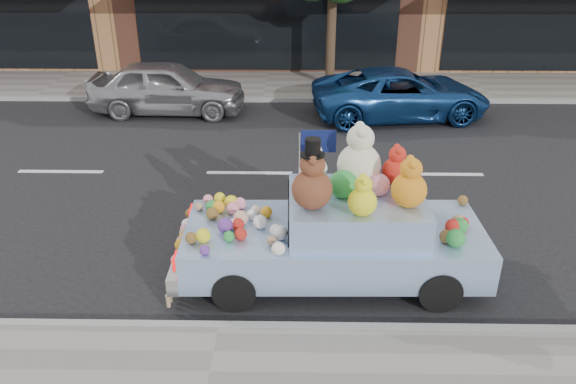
{
  "coord_description": "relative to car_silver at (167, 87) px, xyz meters",
  "views": [
    {
      "loc": [
        1.0,
        -10.74,
        4.9
      ],
      "look_at": [
        0.87,
        -3.39,
        1.25
      ],
      "focal_mm": 35.0,
      "sensor_mm": 36.0,
      "label": 1
    }
  ],
  "objects": [
    {
      "name": "car_silver",
      "position": [
        0.0,
        0.0,
        0.0
      ],
      "size": [
        4.19,
        1.78,
        1.41
      ],
      "primitive_type": "imported",
      "rotation": [
        0.0,
        0.0,
        1.54
      ],
      "color": "#9E9EA2",
      "rests_on": "ground"
    },
    {
      "name": "near_kerb",
      "position": [
        2.51,
        -8.98,
        -0.64
      ],
      "size": [
        60.0,
        0.12,
        0.13
      ],
      "primitive_type": "cube",
      "color": "gray",
      "rests_on": "ground"
    },
    {
      "name": "far_kerb",
      "position": [
        2.51,
        1.02,
        -0.64
      ],
      "size": [
        60.0,
        0.12,
        0.13
      ],
      "primitive_type": "cube",
      "color": "gray",
      "rests_on": "ground"
    },
    {
      "name": "art_car",
      "position": [
        4.09,
        -7.68,
        0.11
      ],
      "size": [
        4.51,
        1.84,
        2.34
      ],
      "rotation": [
        0.0,
        0.0,
        0.02
      ],
      "color": "black",
      "rests_on": "ground"
    },
    {
      "name": "far_sidewalk",
      "position": [
        2.51,
        2.52,
        -0.65
      ],
      "size": [
        60.0,
        3.0,
        0.12
      ],
      "primitive_type": "cube",
      "color": "gray",
      "rests_on": "ground"
    },
    {
      "name": "ground",
      "position": [
        2.51,
        -3.98,
        -0.71
      ],
      "size": [
        120.0,
        120.0,
        0.0
      ],
      "primitive_type": "plane",
      "color": "black",
      "rests_on": "ground"
    },
    {
      "name": "car_blue",
      "position": [
        6.24,
        -0.28,
        -0.06
      ],
      "size": [
        4.86,
        2.71,
        1.29
      ],
      "primitive_type": "imported",
      "rotation": [
        0.0,
        0.0,
        1.7
      ],
      "color": "navy",
      "rests_on": "ground"
    }
  ]
}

